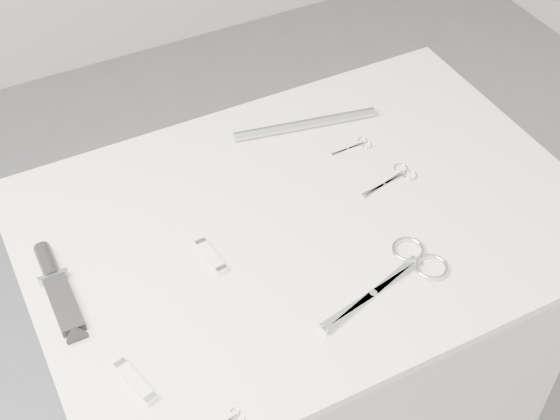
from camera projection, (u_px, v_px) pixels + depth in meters
name	position (u px, v px, depth m)	size (l,w,h in m)	color
plinth	(303.00, 364.00, 1.73)	(0.90, 0.60, 0.90)	#BBBBB9
display_board	(308.00, 220.00, 1.40)	(1.00, 0.70, 0.02)	beige
large_shears	(404.00, 271.00, 1.30)	(0.26, 0.13, 0.01)	silver
embroidery_scissors_a	(396.00, 177.00, 1.46)	(0.12, 0.05, 0.00)	silver
embroidery_scissors_b	(356.00, 146.00, 1.53)	(0.09, 0.04, 0.00)	silver
sheathed_knife	(56.00, 285.00, 1.27)	(0.04, 0.20, 0.03)	black
pocket_knife_a	(211.00, 257.00, 1.32)	(0.02, 0.08, 0.01)	silver
pocket_knife_b	(135.00, 381.00, 1.14)	(0.04, 0.09, 0.01)	silver
metal_rail	(305.00, 124.00, 1.56)	(0.02, 0.02, 0.29)	#96999E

